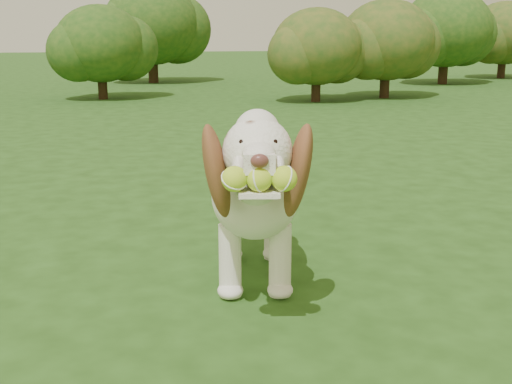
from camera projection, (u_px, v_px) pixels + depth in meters
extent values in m
plane|color=#204012|center=(357.00, 299.00, 2.79)|extent=(80.00, 80.00, 0.00)
ellipsoid|color=white|center=(254.00, 191.00, 2.97)|extent=(0.50, 0.78, 0.38)
ellipsoid|color=white|center=(255.00, 196.00, 2.70)|extent=(0.43, 0.43, 0.37)
ellipsoid|color=white|center=(252.00, 181.00, 3.22)|extent=(0.39, 0.39, 0.34)
cylinder|color=white|center=(256.00, 181.00, 2.54)|extent=(0.25, 0.32, 0.29)
sphere|color=white|center=(257.00, 152.00, 2.37)|extent=(0.31, 0.31, 0.26)
sphere|color=white|center=(257.00, 132.00, 2.37)|extent=(0.20, 0.20, 0.17)
cube|color=white|center=(259.00, 161.00, 2.23)|extent=(0.14, 0.17, 0.07)
ellipsoid|color=#592D28|center=(260.00, 161.00, 2.14)|extent=(0.07, 0.05, 0.05)
cube|color=white|center=(259.00, 191.00, 2.23)|extent=(0.17, 0.19, 0.02)
ellipsoid|color=brown|center=(216.00, 172.00, 2.39)|extent=(0.18, 0.25, 0.40)
ellipsoid|color=brown|center=(298.00, 171.00, 2.40)|extent=(0.17, 0.27, 0.40)
cylinder|color=white|center=(252.00, 166.00, 3.36)|extent=(0.10, 0.19, 0.14)
cylinder|color=white|center=(230.00, 260.00, 2.79)|extent=(0.11, 0.11, 0.33)
cylinder|color=white|center=(280.00, 260.00, 2.79)|extent=(0.11, 0.11, 0.33)
cylinder|color=white|center=(231.00, 228.00, 3.25)|extent=(0.11, 0.11, 0.33)
cylinder|color=white|center=(274.00, 227.00, 3.26)|extent=(0.11, 0.11, 0.33)
sphere|color=#D9EC31|center=(234.00, 179.00, 2.18)|extent=(0.10, 0.10, 0.09)
sphere|color=#D9EC31|center=(259.00, 179.00, 2.18)|extent=(0.10, 0.10, 0.09)
sphere|color=#D9EC31|center=(284.00, 179.00, 2.18)|extent=(0.10, 0.10, 0.09)
cylinder|color=#382314|center=(316.00, 87.00, 10.83)|extent=(0.16, 0.16, 0.50)
ellipsoid|color=#1D4716|center=(317.00, 46.00, 10.67)|extent=(1.50, 1.50, 1.27)
cylinder|color=#382314|center=(443.00, 69.00, 14.59)|extent=(0.21, 0.21, 0.68)
ellipsoid|color=#1D4716|center=(446.00, 28.00, 14.37)|extent=(2.03, 2.03, 1.72)
cylinder|color=#382314|center=(102.00, 84.00, 11.25)|extent=(0.16, 0.16, 0.52)
ellipsoid|color=#1D4716|center=(100.00, 44.00, 11.08)|extent=(1.56, 1.56, 1.33)
cylinder|color=#382314|center=(502.00, 66.00, 16.55)|extent=(0.19, 0.19, 0.62)
ellipsoid|color=#1D4716|center=(505.00, 33.00, 16.35)|extent=(1.86, 1.86, 1.58)
cylinder|color=#382314|center=(153.00, 67.00, 14.99)|extent=(0.23, 0.23, 0.73)
ellipsoid|color=#1D4716|center=(151.00, 24.00, 14.76)|extent=(2.20, 2.20, 1.87)
cylinder|color=#382314|center=(385.00, 82.00, 11.46)|extent=(0.17, 0.17, 0.55)
ellipsoid|color=#1D4716|center=(387.00, 40.00, 11.29)|extent=(1.66, 1.66, 1.41)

